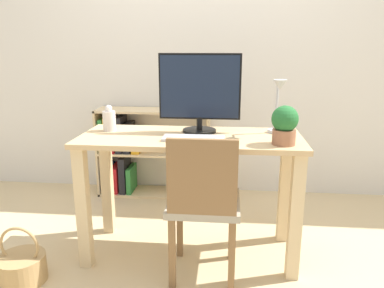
% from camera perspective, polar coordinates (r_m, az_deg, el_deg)
% --- Properties ---
extents(ground_plane, '(10.00, 10.00, 0.00)m').
position_cam_1_polar(ground_plane, '(2.55, -0.23, -16.01)').
color(ground_plane, '#CCB284').
extents(wall_back, '(8.00, 0.05, 2.60)m').
position_cam_1_polar(wall_back, '(3.32, 1.84, 14.71)').
color(wall_back, silver).
rests_on(wall_back, ground_plane).
extents(desk, '(1.33, 0.55, 0.78)m').
position_cam_1_polar(desk, '(2.30, -0.25, -2.87)').
color(desk, tan).
rests_on(desk, ground_plane).
extents(monitor, '(0.50, 0.21, 0.48)m').
position_cam_1_polar(monitor, '(2.31, 1.18, 8.17)').
color(monitor, black).
rests_on(monitor, desk).
extents(keyboard, '(0.35, 0.14, 0.02)m').
position_cam_1_polar(keyboard, '(2.15, 0.24, 0.86)').
color(keyboard, '#B2B2B7').
rests_on(keyboard, desk).
extents(vase, '(0.08, 0.08, 0.17)m').
position_cam_1_polar(vase, '(2.42, -12.50, 3.62)').
color(vase, silver).
rests_on(vase, desk).
extents(desk_lamp, '(0.10, 0.19, 0.34)m').
position_cam_1_polar(desk_lamp, '(2.29, 13.00, 6.33)').
color(desk_lamp, '#B7B7BC').
rests_on(desk_lamp, desk).
extents(potted_plant, '(0.15, 0.15, 0.22)m').
position_cam_1_polar(potted_plant, '(2.09, 13.93, 2.91)').
color(potted_plant, '#9E6647').
rests_on(potted_plant, desk).
extents(chair, '(0.40, 0.40, 0.86)m').
position_cam_1_polar(chair, '(2.08, 1.74, -8.77)').
color(chair, '#9E937F').
rests_on(chair, ground_plane).
extents(bookshelf, '(0.98, 0.28, 0.77)m').
position_cam_1_polar(bookshelf, '(3.38, -8.88, -1.35)').
color(bookshelf, '#D8BC8C').
rests_on(bookshelf, ground_plane).
extents(basket, '(0.27, 0.27, 0.34)m').
position_cam_1_polar(basket, '(2.43, -24.50, -16.68)').
color(basket, tan).
rests_on(basket, ground_plane).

